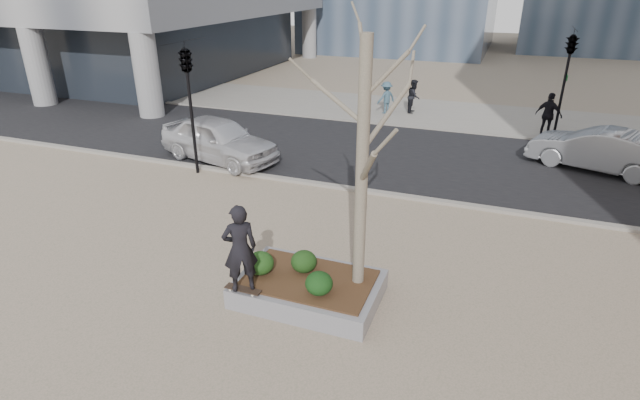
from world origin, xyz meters
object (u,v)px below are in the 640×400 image
at_px(planter, 309,289).
at_px(skateboarder, 240,249).
at_px(police_car, 219,139).
at_px(skateboard, 243,290).

bearing_deg(planter, skateboarder, -141.34).
bearing_deg(police_car, skateboard, -132.13).
height_order(skateboarder, police_car, skateboarder).
distance_m(planter, skateboard, 1.43).
height_order(planter, police_car, police_car).
bearing_deg(skateboard, planter, 39.89).
bearing_deg(skateboarder, planter, -179.23).
relative_size(planter, skateboarder, 1.60).
xyz_separation_m(planter, police_car, (-6.42, 7.00, 0.61)).
bearing_deg(skateboard, police_car, 125.24).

